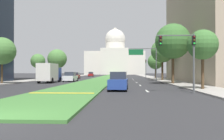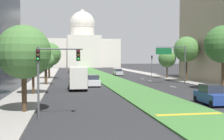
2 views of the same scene
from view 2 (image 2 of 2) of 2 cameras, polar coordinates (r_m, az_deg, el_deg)
ground_plane at (r=77.13m, az=-2.88°, el=-0.84°), size 294.62×294.62×0.00m
grass_median at (r=70.50m, az=-2.23°, el=-1.09°), size 5.84×120.53×0.14m
median_curb_nose at (r=21.89m, az=15.55°, el=-8.76°), size 5.26×0.50×0.04m
lane_dashes_right at (r=44.50m, az=12.06°, el=-3.28°), size 0.16×36.33×0.01m
sidewalk_left at (r=63.36m, az=-13.70°, el=-1.55°), size 4.00×120.53×0.15m
sidewalk_right at (r=67.21m, az=10.12°, el=-1.30°), size 4.00×120.53×0.15m
capitol_building at (r=142.96m, az=-6.07°, el=4.48°), size 35.58×27.46×29.35m
traffic_light_near_left at (r=20.53m, az=-12.64°, el=0.75°), size 3.34×0.35×5.20m
traffic_light_far_right at (r=65.88m, az=8.21°, el=1.46°), size 0.28×0.35×5.20m
overhead_guide_sign at (r=48.57m, az=12.70°, el=2.66°), size 5.38×0.20×6.50m
street_tree_left_near at (r=22.98m, az=-17.72°, el=3.50°), size 4.27×4.27×7.01m
street_tree_left_mid at (r=33.96m, az=-15.97°, el=3.22°), size 4.01×4.01×6.93m
street_tree_right_mid at (r=40.92m, az=21.95°, el=4.92°), size 5.16×5.16×8.89m
street_tree_left_far at (r=46.20m, az=-13.49°, el=1.80°), size 2.91×2.91×5.45m
street_tree_right_far at (r=53.01m, az=15.08°, el=4.12°), size 4.69×4.69×8.40m
street_tree_left_distant at (r=60.23m, az=-12.85°, el=3.14°), size 5.07×5.07×7.75m
street_tree_right_distant at (r=61.81m, az=11.28°, el=2.33°), size 3.85×3.85×6.27m
sedan_lead_stopped at (r=27.97m, az=19.76°, el=-4.94°), size 2.03×4.27×1.87m
sedan_midblock at (r=43.45m, az=-3.95°, el=-2.26°), size 1.97×4.58×1.80m
sedan_distant at (r=58.63m, az=-7.67°, el=-1.13°), size 2.08×4.28×1.64m
sedan_far_horizon at (r=71.23m, az=1.26°, el=-0.47°), size 2.05×4.62×1.71m
sedan_very_far at (r=85.53m, az=-8.32°, el=-0.02°), size 2.02×4.42×1.69m
box_truck_delivery at (r=38.86m, az=-7.09°, el=-1.58°), size 2.40×6.40×3.20m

